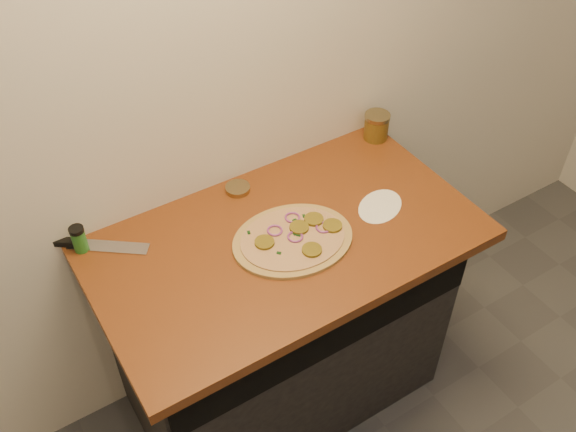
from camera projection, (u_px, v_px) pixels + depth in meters
cabinet at (281, 323)px, 2.32m from camera, size 1.10×0.60×0.86m
countertop at (285, 240)px, 1.99m from camera, size 1.20×0.70×0.04m
pizza at (294, 239)px, 1.96m from camera, size 0.42×0.42×0.03m
chefs_knife at (79, 244)px, 1.94m from camera, size 0.31×0.25×0.02m
mason_jar_lid at (238, 189)px, 2.13m from camera, size 0.10×0.10×0.02m
salsa_jar at (376, 126)px, 2.31m from camera, size 0.09×0.09×0.10m
spice_shaker at (79, 239)px, 1.90m from camera, size 0.04×0.04×0.09m
flour_spill at (380, 206)px, 2.07m from camera, size 0.24×0.24×0.00m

